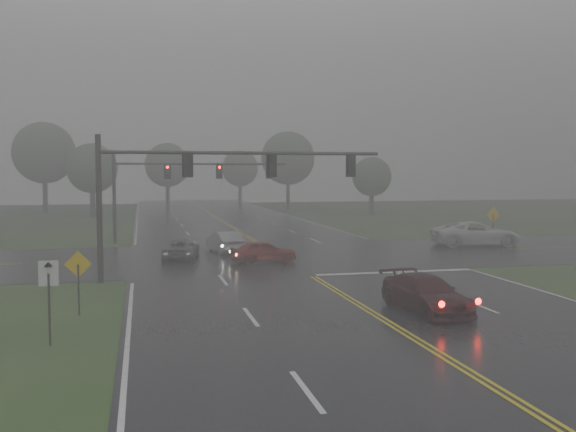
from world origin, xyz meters
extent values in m
plane|color=#29451D|center=(0.00, 0.00, 0.00)|extent=(180.00, 180.00, 0.00)
cube|color=black|center=(0.00, 20.00, 0.00)|extent=(18.00, 160.00, 0.02)
cube|color=black|center=(0.00, 22.00, 0.00)|extent=(120.00, 14.00, 0.02)
cube|color=silver|center=(4.50, 14.40, 0.00)|extent=(8.50, 0.50, 0.01)
imported|color=black|center=(2.03, 5.40, 0.00)|extent=(2.36, 4.79, 1.34)
imported|color=maroon|center=(-1.50, 19.40, 0.00)|extent=(3.94, 1.97, 1.29)
imported|color=#94969B|center=(-3.08, 24.36, 0.00)|extent=(2.14, 4.39, 1.39)
imported|color=#54555B|center=(-5.99, 22.32, 0.00)|extent=(2.64, 4.46, 1.16)
imported|color=silver|center=(14.65, 24.31, 0.00)|extent=(6.43, 3.58, 1.70)
cylinder|color=black|center=(-10.20, 14.68, 3.48)|extent=(0.27, 0.27, 6.97)
cylinder|color=black|center=(-10.20, 14.68, 6.19)|extent=(0.17, 0.17, 0.77)
cylinder|color=black|center=(-3.31, 14.68, 6.14)|extent=(13.78, 0.17, 0.17)
cube|color=black|center=(-6.07, 14.68, 5.56)|extent=(0.33, 0.27, 1.02)
cube|color=black|center=(-6.07, 14.84, 5.56)|extent=(0.53, 0.03, 1.21)
cube|color=black|center=(-1.93, 14.68, 5.56)|extent=(0.33, 0.27, 1.02)
cube|color=black|center=(-1.93, 14.84, 5.56)|extent=(0.53, 0.03, 1.21)
cube|color=black|center=(2.20, 14.68, 5.56)|extent=(0.33, 0.27, 1.02)
cube|color=black|center=(2.20, 14.84, 5.56)|extent=(0.53, 0.03, 1.21)
cylinder|color=black|center=(-10.20, 31.73, 3.29)|extent=(0.26, 0.26, 6.58)
cylinder|color=black|center=(-10.20, 31.73, 5.85)|extent=(0.16, 0.16, 0.73)
cylinder|color=black|center=(-3.80, 31.73, 5.80)|extent=(12.81, 0.16, 0.16)
cube|color=black|center=(-6.36, 31.73, 5.25)|extent=(0.31, 0.26, 0.96)
cube|color=black|center=(-6.36, 31.88, 5.25)|extent=(0.50, 0.03, 1.14)
cylinder|color=#FF0C05|center=(-6.36, 31.59, 5.55)|extent=(0.20, 0.05, 0.20)
cube|color=black|center=(-2.52, 31.73, 5.25)|extent=(0.31, 0.26, 0.96)
cube|color=black|center=(-2.52, 31.88, 5.25)|extent=(0.50, 0.03, 1.14)
cylinder|color=#FF0C05|center=(-2.52, 31.59, 5.55)|extent=(0.20, 0.05, 0.20)
cube|color=black|center=(1.33, 31.73, 5.25)|extent=(0.31, 0.26, 0.96)
cube|color=black|center=(1.33, 31.88, 5.25)|extent=(0.50, 0.03, 1.14)
cylinder|color=#FF0C05|center=(1.33, 31.59, 5.55)|extent=(0.20, 0.05, 0.20)
cylinder|color=black|center=(-10.55, 7.69, 0.94)|extent=(0.06, 0.06, 1.88)
cube|color=#E1B50D|center=(-10.55, 7.72, 1.88)|extent=(0.99, 0.14, 0.99)
cylinder|color=black|center=(-11.02, 3.64, 1.10)|extent=(0.07, 0.07, 2.20)
cube|color=silver|center=(-11.02, 3.67, 2.20)|extent=(0.58, 0.09, 0.77)
cube|color=black|center=(-11.02, 3.70, 2.20)|extent=(0.10, 0.03, 0.43)
cylinder|color=black|center=(15.37, 23.29, 1.13)|extent=(0.08, 0.08, 2.25)
cube|color=#E1B50D|center=(15.37, 23.32, 2.25)|extent=(1.16, 0.30, 1.18)
cylinder|color=#2D251D|center=(-13.77, 60.64, 1.62)|extent=(0.61, 0.61, 3.25)
sphere|color=#34462E|center=(-13.77, 60.64, 5.59)|extent=(5.77, 5.77, 5.77)
cylinder|color=#2D251D|center=(11.10, 68.18, 2.04)|extent=(0.51, 0.51, 4.07)
sphere|color=#34462E|center=(11.10, 68.18, 7.01)|extent=(7.24, 7.24, 7.24)
cylinder|color=#2D251D|center=(-4.59, 76.95, 1.78)|extent=(0.54, 0.54, 3.56)
sphere|color=#34462E|center=(-4.59, 76.95, 6.14)|extent=(6.34, 6.34, 6.34)
cylinder|color=#2D251D|center=(19.02, 57.12, 1.34)|extent=(0.58, 0.58, 2.68)
sphere|color=#34462E|center=(19.02, 57.12, 4.61)|extent=(4.76, 4.76, 4.76)
cylinder|color=#2D251D|center=(-20.30, 70.46, 2.21)|extent=(0.62, 0.62, 4.42)
sphere|color=#34462E|center=(-20.30, 70.46, 7.61)|extent=(7.85, 7.85, 7.85)
cylinder|color=#2D251D|center=(7.32, 86.49, 1.66)|extent=(0.59, 0.59, 3.32)
sphere|color=#34462E|center=(7.32, 86.49, 5.72)|extent=(5.90, 5.90, 5.90)
camera|label=1|loc=(-8.26, -16.47, 5.25)|focal=40.00mm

